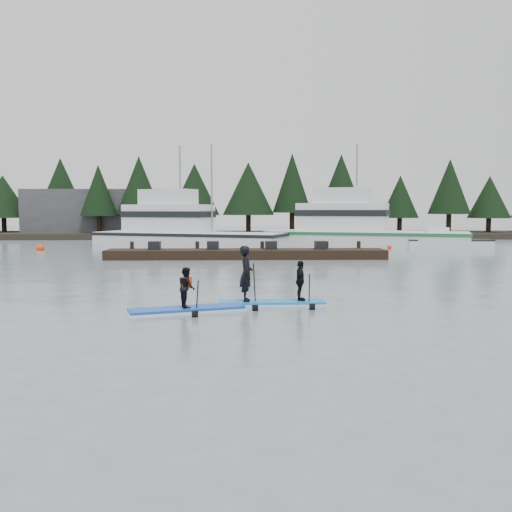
{
  "coord_description": "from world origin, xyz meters",
  "views": [
    {
      "loc": [
        -0.55,
        -16.87,
        3.0
      ],
      "look_at": [
        0.0,
        6.0,
        1.1
      ],
      "focal_mm": 40.0,
      "sensor_mm": 36.0,
      "label": 1
    }
  ],
  "objects_px": {
    "fishing_boat_large": "(184,238)",
    "fishing_boat_medium": "(360,238)",
    "paddleboard_solo": "(187,299)",
    "floating_dock": "(246,254)",
    "paddleboard_duo": "(269,284)"
  },
  "relations": [
    {
      "from": "floating_dock",
      "to": "fishing_boat_medium",
      "type": "bearing_deg",
      "value": 49.63
    },
    {
      "from": "fishing_boat_medium",
      "to": "paddleboard_duo",
      "type": "relative_size",
      "value": 4.81
    },
    {
      "from": "fishing_boat_medium",
      "to": "paddleboard_duo",
      "type": "xyz_separation_m",
      "value": [
        -8.57,
        -27.49,
        -0.01
      ]
    },
    {
      "from": "fishing_boat_large",
      "to": "paddleboard_solo",
      "type": "distance_m",
      "value": 29.52
    },
    {
      "from": "fishing_boat_large",
      "to": "paddleboard_duo",
      "type": "distance_m",
      "value": 28.74
    },
    {
      "from": "fishing_boat_large",
      "to": "fishing_boat_medium",
      "type": "height_order",
      "value": "fishing_boat_medium"
    },
    {
      "from": "fishing_boat_medium",
      "to": "floating_dock",
      "type": "distance_m",
      "value": 14.23
    },
    {
      "from": "fishing_boat_medium",
      "to": "paddleboard_solo",
      "type": "bearing_deg",
      "value": -91.46
    },
    {
      "from": "fishing_boat_large",
      "to": "paddleboard_solo",
      "type": "xyz_separation_m",
      "value": [
        3.07,
        -29.36,
        -0.28
      ]
    },
    {
      "from": "paddleboard_duo",
      "to": "fishing_boat_medium",
      "type": "bearing_deg",
      "value": 70.51
    },
    {
      "from": "fishing_boat_large",
      "to": "fishing_boat_medium",
      "type": "relative_size",
      "value": 0.98
    },
    {
      "from": "fishing_boat_large",
      "to": "paddleboard_solo",
      "type": "height_order",
      "value": "fishing_boat_large"
    },
    {
      "from": "paddleboard_solo",
      "to": "paddleboard_duo",
      "type": "distance_m",
      "value": 2.72
    },
    {
      "from": "fishing_boat_large",
      "to": "paddleboard_duo",
      "type": "xyz_separation_m",
      "value": [
        5.52,
        -28.21,
        -0.01
      ]
    },
    {
      "from": "fishing_boat_large",
      "to": "fishing_boat_medium",
      "type": "distance_m",
      "value": 14.1
    }
  ]
}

